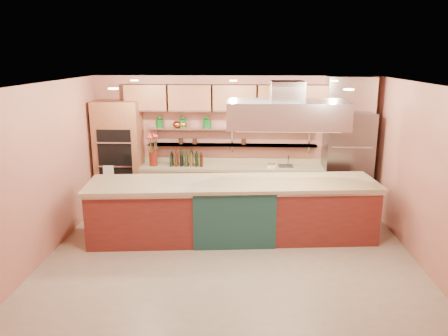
{
  "coord_description": "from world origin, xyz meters",
  "views": [
    {
      "loc": [
        0.2,
        -6.79,
        3.22
      ],
      "look_at": [
        -0.16,
        1.0,
        1.19
      ],
      "focal_mm": 35.0,
      "sensor_mm": 36.0,
      "label": 1
    }
  ],
  "objects_px": {
    "refrigerator": "(347,162)",
    "green_canister": "(208,124)",
    "kitchen_scale": "(271,165)",
    "copper_kettle": "(177,124)",
    "flower_vase": "(153,159)",
    "island": "(233,210)"
  },
  "relations": [
    {
      "from": "flower_vase",
      "to": "copper_kettle",
      "type": "height_order",
      "value": "copper_kettle"
    },
    {
      "from": "island",
      "to": "copper_kettle",
      "type": "distance_m",
      "value": 2.5
    },
    {
      "from": "island",
      "to": "flower_vase",
      "type": "distance_m",
      "value": 2.38
    },
    {
      "from": "kitchen_scale",
      "to": "copper_kettle",
      "type": "xyz_separation_m",
      "value": [
        -2.01,
        0.22,
        0.81
      ]
    },
    {
      "from": "flower_vase",
      "to": "green_canister",
      "type": "bearing_deg",
      "value": 10.7
    },
    {
      "from": "island",
      "to": "green_canister",
      "type": "bearing_deg",
      "value": 102.77
    },
    {
      "from": "kitchen_scale",
      "to": "copper_kettle",
      "type": "bearing_deg",
      "value": -168.44
    },
    {
      "from": "green_canister",
      "to": "kitchen_scale",
      "type": "bearing_deg",
      "value": -9.33
    },
    {
      "from": "refrigerator",
      "to": "flower_vase",
      "type": "bearing_deg",
      "value": 179.86
    },
    {
      "from": "refrigerator",
      "to": "island",
      "type": "distance_m",
      "value": 2.84
    },
    {
      "from": "island",
      "to": "flower_vase",
      "type": "bearing_deg",
      "value": 133.21
    },
    {
      "from": "flower_vase",
      "to": "green_canister",
      "type": "relative_size",
      "value": 1.81
    },
    {
      "from": "flower_vase",
      "to": "copper_kettle",
      "type": "distance_m",
      "value": 0.89
    },
    {
      "from": "kitchen_scale",
      "to": "green_canister",
      "type": "height_order",
      "value": "green_canister"
    },
    {
      "from": "refrigerator",
      "to": "green_canister",
      "type": "bearing_deg",
      "value": 175.47
    },
    {
      "from": "island",
      "to": "copper_kettle",
      "type": "relative_size",
      "value": 28.43
    },
    {
      "from": "kitchen_scale",
      "to": "green_canister",
      "type": "xyz_separation_m",
      "value": [
        -1.34,
        0.22,
        0.82
      ]
    },
    {
      "from": "copper_kettle",
      "to": "refrigerator",
      "type": "bearing_deg",
      "value": -3.68
    },
    {
      "from": "green_canister",
      "to": "refrigerator",
      "type": "bearing_deg",
      "value": -4.53
    },
    {
      "from": "island",
      "to": "kitchen_scale",
      "type": "relative_size",
      "value": 29.82
    },
    {
      "from": "flower_vase",
      "to": "green_canister",
      "type": "distance_m",
      "value": 1.39
    },
    {
      "from": "kitchen_scale",
      "to": "copper_kettle",
      "type": "height_order",
      "value": "copper_kettle"
    }
  ]
}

